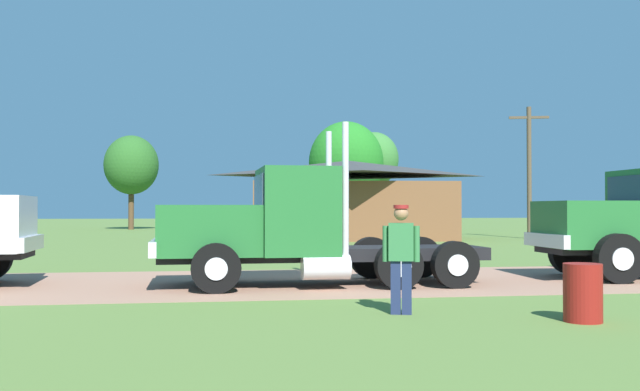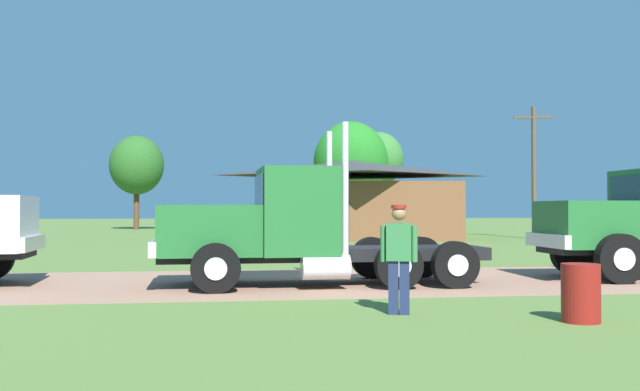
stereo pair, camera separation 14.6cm
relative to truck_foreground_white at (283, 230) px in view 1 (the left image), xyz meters
The scene contains 10 objects.
ground_plane 1.66m from the truck_foreground_white, 39.53° to the left, with size 200.00×200.00×0.00m, color #587434.
dirt_track 1.65m from the truck_foreground_white, 39.53° to the left, with size 120.00×6.37×0.01m, color #A0735B.
truck_foreground_white is the anchor object (origin of this frame).
visitor_standing_near 4.68m from the truck_foreground_white, 71.03° to the right, with size 0.58×0.36×1.77m.
steel_barrel 6.92m from the truck_foreground_white, 54.11° to the right, with size 0.57×0.57×0.88m, color maroon.
shed_building 23.89m from the truck_foreground_white, 75.78° to the left, with size 11.65×8.89×4.39m.
utility_pole_near 27.10m from the truck_foreground_white, 53.66° to the left, with size 2.16×0.71×7.44m.
tree_mid 42.83m from the truck_foreground_white, 101.18° to the left, with size 4.30×4.30×7.53m.
tree_right 35.82m from the truck_foreground_white, 77.21° to the left, with size 5.47×5.47×8.07m.
tree_far_right 38.54m from the truck_foreground_white, 74.15° to the left, with size 3.76×3.76×7.56m.
Camera 1 is at (-2.29, -16.12, 1.72)m, focal length 39.14 mm.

